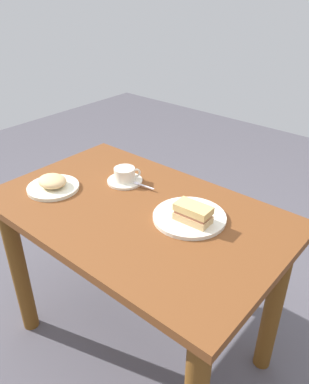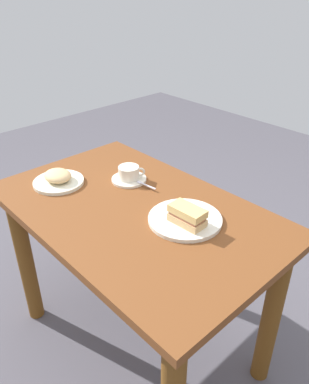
{
  "view_description": "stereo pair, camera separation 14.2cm",
  "coord_description": "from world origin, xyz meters",
  "px_view_note": "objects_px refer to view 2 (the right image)",
  "views": [
    {
      "loc": [
        0.8,
        -0.84,
        1.48
      ],
      "look_at": [
        0.0,
        0.09,
        0.76
      ],
      "focal_mm": 35.38,
      "sensor_mm": 36.0,
      "label": 1
    },
    {
      "loc": [
        0.91,
        -0.74,
        1.48
      ],
      "look_at": [
        0.0,
        0.09,
        0.76
      ],
      "focal_mm": 35.38,
      "sensor_mm": 36.0,
      "label": 2
    }
  ],
  "objects_px": {
    "sandwich_plate": "(185,219)",
    "sandwich_front": "(187,216)",
    "side_plate": "(59,182)",
    "spoon": "(143,184)",
    "dining_table": "(136,241)",
    "coffee_cup": "(129,172)",
    "coffee_saucer": "(129,179)"
  },
  "relations": [
    {
      "from": "sandwich_plate",
      "to": "sandwich_front",
      "type": "relative_size",
      "value": 2.02
    },
    {
      "from": "sandwich_front",
      "to": "side_plate",
      "type": "bearing_deg",
      "value": -164.19
    },
    {
      "from": "sandwich_plate",
      "to": "spoon",
      "type": "relative_size",
      "value": 2.6
    },
    {
      "from": "dining_table",
      "to": "side_plate",
      "type": "height_order",
      "value": "side_plate"
    },
    {
      "from": "coffee_cup",
      "to": "side_plate",
      "type": "height_order",
      "value": "coffee_cup"
    },
    {
      "from": "spoon",
      "to": "dining_table",
      "type": "bearing_deg",
      "value": -51.99
    },
    {
      "from": "dining_table",
      "to": "coffee_saucer",
      "type": "bearing_deg",
      "value": 146.18
    },
    {
      "from": "coffee_saucer",
      "to": "coffee_cup",
      "type": "relative_size",
      "value": 1.45
    },
    {
      "from": "sandwich_front",
      "to": "spoon",
      "type": "height_order",
      "value": "sandwich_front"
    },
    {
      "from": "dining_table",
      "to": "spoon",
      "type": "height_order",
      "value": "spoon"
    },
    {
      "from": "coffee_saucer",
      "to": "dining_table",
      "type": "bearing_deg",
      "value": -33.82
    },
    {
      "from": "dining_table",
      "to": "sandwich_front",
      "type": "height_order",
      "value": "sandwich_front"
    },
    {
      "from": "sandwich_plate",
      "to": "coffee_saucer",
      "type": "bearing_deg",
      "value": 172.63
    },
    {
      "from": "sandwich_plate",
      "to": "coffee_saucer",
      "type": "relative_size",
      "value": 1.78
    },
    {
      "from": "sandwich_plate",
      "to": "side_plate",
      "type": "bearing_deg",
      "value": -161.36
    },
    {
      "from": "dining_table",
      "to": "sandwich_plate",
      "type": "relative_size",
      "value": 4.26
    },
    {
      "from": "coffee_cup",
      "to": "spoon",
      "type": "relative_size",
      "value": 1.01
    },
    {
      "from": "coffee_saucer",
      "to": "coffee_cup",
      "type": "distance_m",
      "value": 0.03
    },
    {
      "from": "coffee_saucer",
      "to": "sandwich_front",
      "type": "bearing_deg",
      "value": -9.9
    },
    {
      "from": "sandwich_front",
      "to": "coffee_cup",
      "type": "bearing_deg",
      "value": 169.91
    },
    {
      "from": "dining_table",
      "to": "side_plate",
      "type": "relative_size",
      "value": 5.36
    },
    {
      "from": "coffee_saucer",
      "to": "side_plate",
      "type": "height_order",
      "value": "side_plate"
    },
    {
      "from": "sandwich_front",
      "to": "coffee_cup",
      "type": "height_order",
      "value": "sandwich_front"
    },
    {
      "from": "coffee_saucer",
      "to": "sandwich_plate",
      "type": "bearing_deg",
      "value": -7.37
    },
    {
      "from": "sandwich_front",
      "to": "sandwich_plate",
      "type": "bearing_deg",
      "value": 142.79
    },
    {
      "from": "sandwich_plate",
      "to": "spoon",
      "type": "xyz_separation_m",
      "value": [
        -0.28,
        0.06,
        0.01
      ]
    },
    {
      "from": "sandwich_plate",
      "to": "side_plate",
      "type": "relative_size",
      "value": 1.26
    },
    {
      "from": "sandwich_front",
      "to": "side_plate",
      "type": "distance_m",
      "value": 0.59
    },
    {
      "from": "coffee_saucer",
      "to": "side_plate",
      "type": "xyz_separation_m",
      "value": [
        -0.18,
        -0.23,
        0.0
      ]
    },
    {
      "from": "coffee_saucer",
      "to": "side_plate",
      "type": "distance_m",
      "value": 0.29
    },
    {
      "from": "coffee_cup",
      "to": "spoon",
      "type": "bearing_deg",
      "value": 5.56
    },
    {
      "from": "sandwich_plate",
      "to": "coffee_cup",
      "type": "distance_m",
      "value": 0.36
    }
  ]
}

